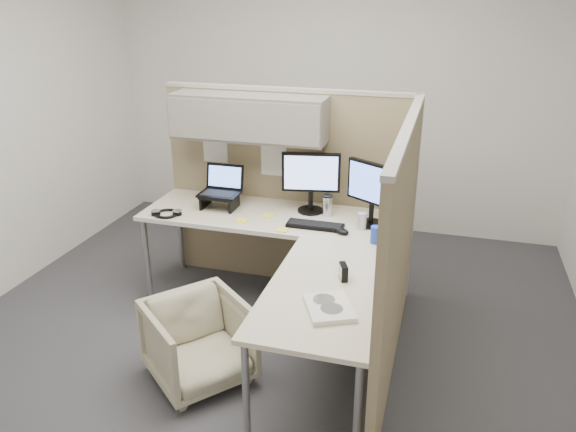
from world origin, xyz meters
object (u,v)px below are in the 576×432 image
(office_chair, at_px, (199,338))
(desk, at_px, (286,245))
(monitor_left, at_px, (311,178))
(keyboard, at_px, (315,225))

(office_chair, bearing_deg, desk, 11.60)
(desk, xyz_separation_m, office_chair, (-0.37, -0.68, -0.39))
(desk, distance_m, office_chair, 0.87)
(monitor_left, height_order, keyboard, monitor_left)
(office_chair, xyz_separation_m, monitor_left, (0.41, 1.23, 0.71))
(desk, height_order, keyboard, keyboard)
(office_chair, distance_m, monitor_left, 1.47)
(monitor_left, bearing_deg, office_chair, -119.02)
(monitor_left, relative_size, keyboard, 1.13)
(desk, distance_m, monitor_left, 0.64)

